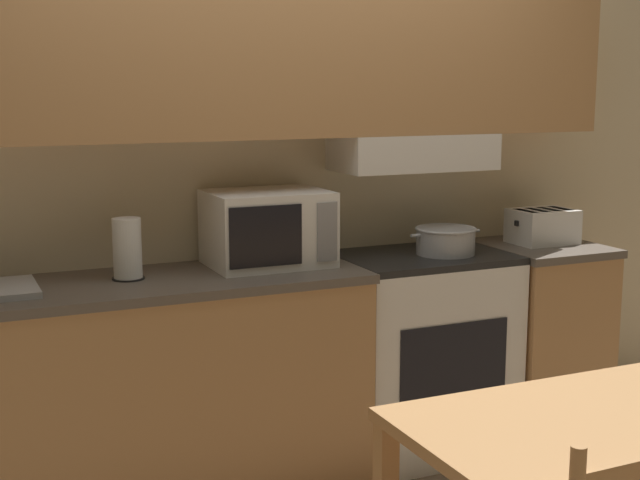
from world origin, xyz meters
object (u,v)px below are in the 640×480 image
at_px(microwave, 268,228).
at_px(dining_table, 584,460).
at_px(stove_range, 421,353).
at_px(paper_towel_roll, 127,249).
at_px(toaster, 542,226).
at_px(cooking_pot, 446,240).

xyz_separation_m(microwave, dining_table, (0.33, -1.59, -0.44)).
bearing_deg(dining_table, stove_range, 75.84).
distance_m(microwave, paper_towel_roll, 0.59).
distance_m(stove_range, paper_towel_roll, 1.42).
bearing_deg(toaster, paper_towel_roll, 179.56).
bearing_deg(stove_range, cooking_pot, -23.07).
relative_size(stove_range, paper_towel_roll, 3.84).
bearing_deg(paper_towel_roll, cooking_pot, -2.55).
bearing_deg(microwave, cooking_pot, -6.92).
bearing_deg(stove_range, microwave, 175.22).
height_order(cooking_pot, dining_table, cooking_pot).
relative_size(toaster, paper_towel_roll, 1.26).
relative_size(cooking_pot, microwave, 0.72).
xyz_separation_m(toaster, dining_table, (-1.04, -1.53, -0.36)).
relative_size(cooking_pot, dining_table, 0.34).
bearing_deg(cooking_pot, dining_table, -107.65).
distance_m(microwave, toaster, 1.37).
height_order(microwave, paper_towel_roll, microwave).
bearing_deg(microwave, stove_range, -4.78).
distance_m(cooking_pot, microwave, 0.81).
height_order(stove_range, paper_towel_roll, paper_towel_roll).
relative_size(stove_range, microwave, 1.87).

